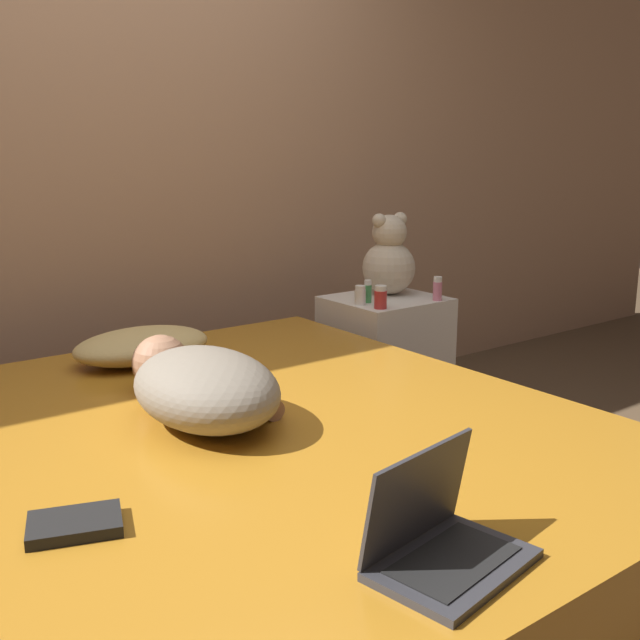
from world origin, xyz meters
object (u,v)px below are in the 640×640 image
(bottle_pink, at_px, (438,289))
(bottle_green, at_px, (368,292))
(bottle_red, at_px, (381,297))
(laptop, at_px, (440,538))
(book, at_px, (75,524))
(pillow, at_px, (142,346))
(teddy_bear, at_px, (389,259))
(person_lying, at_px, (201,385))
(bottle_white, at_px, (360,295))

(bottle_pink, bearing_deg, bottle_green, 151.82)
(bottle_green, bearing_deg, bottle_red, -106.25)
(laptop, xyz_separation_m, book, (-0.48, 0.50, -0.04))
(pillow, bearing_deg, bottle_green, -0.34)
(teddy_bear, height_order, book, teddy_bear)
(laptop, xyz_separation_m, bottle_red, (1.08, 1.38, 0.08))
(teddy_bear, relative_size, bottle_pink, 3.51)
(bottle_green, height_order, bottle_pink, bottle_pink)
(person_lying, height_order, bottle_pink, person_lying)
(laptop, height_order, bottle_green, laptop)
(laptop, distance_m, bottle_red, 1.75)
(pillow, height_order, bottle_white, bottle_white)
(bottle_green, distance_m, bottle_pink, 0.30)
(teddy_bear, distance_m, bottle_green, 0.24)
(bottle_green, bearing_deg, laptop, -126.44)
(person_lying, bearing_deg, book, -136.77)
(teddy_bear, xyz_separation_m, bottle_red, (-0.23, -0.21, -0.11))
(bottle_green, bearing_deg, person_lying, -151.16)
(laptop, bearing_deg, bottle_white, 44.86)
(person_lying, xyz_separation_m, bottle_pink, (1.37, 0.47, 0.04))
(pillow, relative_size, book, 2.30)
(teddy_bear, relative_size, book, 1.74)
(person_lying, bearing_deg, bottle_green, 32.88)
(bottle_green, bearing_deg, bottle_white, -162.54)
(bottle_green, height_order, bottle_red, bottle_green)
(laptop, relative_size, book, 1.55)
(pillow, bearing_deg, teddy_bear, 3.83)
(teddy_bear, xyz_separation_m, bottle_green, (-0.19, -0.09, -0.11))
(person_lying, xyz_separation_m, bottle_green, (1.10, 0.61, 0.03))
(book, bearing_deg, bottle_pink, 24.89)
(bottle_pink, bearing_deg, book, -155.11)
(person_lying, distance_m, teddy_bear, 1.48)
(person_lying, bearing_deg, teddy_bear, 32.20)
(bottle_white, relative_size, book, 0.39)
(teddy_bear, bearing_deg, laptop, -129.33)
(laptop, bearing_deg, teddy_bear, 40.90)
(person_lying, relative_size, teddy_bear, 1.90)
(teddy_bear, bearing_deg, bottle_green, -155.88)
(pillow, xyz_separation_m, bottle_white, (0.95, -0.02, 0.07))
(book, bearing_deg, bottle_white, 32.73)
(person_lying, height_order, bottle_white, person_lying)
(pillow, bearing_deg, bottle_white, -1.40)
(teddy_bear, relative_size, bottle_green, 3.74)
(person_lying, height_order, teddy_bear, teddy_bear)
(bottle_red, xyz_separation_m, book, (-1.55, -0.88, -0.12))
(person_lying, xyz_separation_m, book, (-0.48, -0.39, -0.08))
(bottle_white, xyz_separation_m, book, (-1.53, -0.99, -0.11))
(person_lying, distance_m, bottle_red, 1.17)
(person_lying, height_order, bottle_green, person_lying)
(person_lying, relative_size, bottle_red, 7.27)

